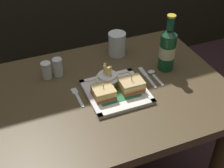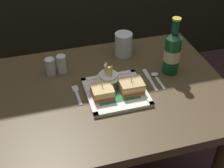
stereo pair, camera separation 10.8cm
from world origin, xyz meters
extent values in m
cube|color=#4E3E27|center=(0.00, 0.00, 0.70)|extent=(1.02, 0.75, 0.04)
cylinder|color=#4A3B1A|center=(-0.43, 0.29, 0.34)|extent=(0.08, 0.08, 0.68)
cylinder|color=brown|center=(0.43, 0.29, 0.34)|extent=(0.08, 0.08, 0.68)
cube|color=white|center=(0.02, -0.03, 0.73)|extent=(0.25, 0.25, 0.01)
cube|color=#276F3C|center=(0.02, -0.03, 0.73)|extent=(0.17, 0.14, 0.00)
cube|color=white|center=(0.02, -0.15, 0.74)|extent=(0.25, 0.02, 0.01)
cube|color=white|center=(0.02, 0.08, 0.74)|extent=(0.25, 0.02, 0.01)
cube|color=white|center=(-0.09, -0.03, 0.74)|extent=(0.02, 0.25, 0.01)
cube|color=white|center=(0.14, -0.03, 0.74)|extent=(0.02, 0.25, 0.01)
cube|color=tan|center=(-0.04, -0.05, 0.74)|extent=(0.09, 0.08, 0.01)
cube|color=#BE4E37|center=(-0.04, -0.05, 0.75)|extent=(0.09, 0.08, 0.01)
cube|color=tan|center=(-0.04, -0.05, 0.76)|extent=(0.09, 0.08, 0.01)
cube|color=#E2B74D|center=(-0.04, -0.05, 0.77)|extent=(0.09, 0.08, 0.01)
cube|color=tan|center=(-0.04, -0.05, 0.78)|extent=(0.09, 0.08, 0.01)
cylinder|color=tan|center=(-0.04, -0.05, 0.77)|extent=(0.00, 0.00, 0.07)
cube|color=tan|center=(0.09, -0.05, 0.74)|extent=(0.10, 0.08, 0.01)
cube|color=#CD4D28|center=(0.09, -0.05, 0.75)|extent=(0.10, 0.08, 0.01)
cube|color=tan|center=(0.09, -0.05, 0.76)|extent=(0.10, 0.08, 0.01)
cube|color=#F1D773|center=(0.09, -0.05, 0.77)|extent=(0.10, 0.08, 0.01)
cube|color=tan|center=(0.09, -0.05, 0.78)|extent=(0.10, 0.08, 0.01)
cylinder|color=tan|center=(0.09, -0.05, 0.77)|extent=(0.00, 0.00, 0.08)
cylinder|color=white|center=(0.01, 0.02, 0.76)|extent=(0.08, 0.08, 0.06)
cone|color=white|center=(0.01, 0.02, 0.79)|extent=(0.10, 0.10, 0.02)
cube|color=#F4D078|center=(0.00, 0.03, 0.80)|extent=(0.01, 0.01, 0.07)
cube|color=#E1C56C|center=(0.02, 0.03, 0.79)|extent=(0.01, 0.01, 0.06)
cube|color=#F7D287|center=(0.00, 0.02, 0.80)|extent=(0.02, 0.02, 0.08)
cube|color=#EBDF85|center=(0.01, 0.03, 0.79)|extent=(0.01, 0.01, 0.05)
cube|color=#E7C065|center=(0.01, 0.01, 0.80)|extent=(0.03, 0.02, 0.07)
cylinder|color=#114927|center=(0.30, 0.05, 0.81)|extent=(0.07, 0.07, 0.17)
cone|color=#1B442C|center=(0.30, 0.05, 0.91)|extent=(0.07, 0.07, 0.02)
cylinder|color=#0D432D|center=(0.30, 0.05, 0.95)|extent=(0.03, 0.03, 0.06)
cylinder|color=gold|center=(0.30, 0.05, 0.99)|extent=(0.04, 0.04, 0.01)
cylinder|color=beige|center=(0.30, 0.05, 0.81)|extent=(0.07, 0.07, 0.06)
cylinder|color=silver|center=(0.14, 0.25, 0.78)|extent=(0.08, 0.08, 0.11)
cylinder|color=silver|center=(0.14, 0.25, 0.74)|extent=(0.08, 0.08, 0.04)
cube|color=silver|center=(-0.13, -0.02, 0.73)|extent=(0.01, 0.09, 0.00)
cube|color=silver|center=(-0.13, 0.05, 0.73)|extent=(0.02, 0.04, 0.00)
cube|color=silver|center=(0.20, -0.02, 0.73)|extent=(0.01, 0.09, 0.00)
cube|color=silver|center=(0.20, 0.06, 0.73)|extent=(0.02, 0.07, 0.00)
cube|color=silver|center=(0.23, -0.02, 0.73)|extent=(0.01, 0.09, 0.00)
ellipsoid|color=silver|center=(0.23, 0.04, 0.73)|extent=(0.03, 0.03, 0.01)
cylinder|color=silver|center=(-0.22, 0.18, 0.76)|extent=(0.04, 0.04, 0.07)
cylinder|color=white|center=(-0.22, 0.18, 0.74)|extent=(0.04, 0.04, 0.04)
cylinder|color=silver|center=(-0.22, 0.18, 0.80)|extent=(0.04, 0.04, 0.01)
cylinder|color=silver|center=(-0.17, 0.18, 0.76)|extent=(0.04, 0.04, 0.07)
cylinder|color=#3A2A23|center=(-0.17, 0.18, 0.75)|extent=(0.04, 0.04, 0.04)
cylinder|color=silver|center=(-0.17, 0.18, 0.80)|extent=(0.04, 0.04, 0.01)
camera|label=1|loc=(-0.37, -0.96, 1.55)|focal=50.34mm
camera|label=2|loc=(-0.27, -1.00, 1.55)|focal=50.34mm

